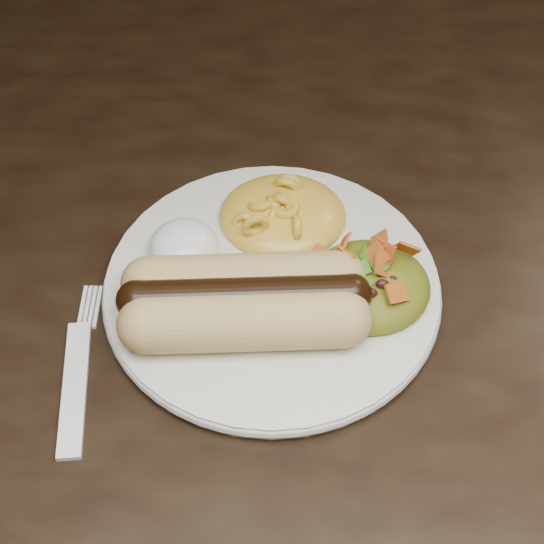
{
  "coord_description": "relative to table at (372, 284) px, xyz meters",
  "views": [
    {
      "loc": [
        -0.08,
        -0.44,
        1.21
      ],
      "look_at": [
        -0.08,
        -0.08,
        0.77
      ],
      "focal_mm": 55.0,
      "sensor_mm": 36.0,
      "label": 1
    }
  ],
  "objects": [
    {
      "name": "hotdog",
      "position": [
        -0.1,
        -0.11,
        0.12
      ],
      "size": [
        0.14,
        0.08,
        0.04
      ],
      "rotation": [
        0.0,
        0.0,
        0.05
      ],
      "color": "#DCB864",
      "rests_on": "plate"
    },
    {
      "name": "fork",
      "position": [
        -0.21,
        -0.16,
        0.09
      ],
      "size": [
        0.04,
        0.16,
        0.0
      ],
      "primitive_type": "cube",
      "rotation": [
        0.0,
        0.0,
        0.09
      ],
      "color": "white",
      "rests_on": "table"
    },
    {
      "name": "table",
      "position": [
        0.0,
        0.0,
        0.0
      ],
      "size": [
        1.6,
        0.9,
        0.75
      ],
      "color": "black",
      "rests_on": "floor"
    },
    {
      "name": "mac_and_cheese",
      "position": [
        -0.08,
        -0.02,
        0.12
      ],
      "size": [
        0.1,
        0.1,
        0.04
      ],
      "primitive_type": "ellipsoid",
      "rotation": [
        0.0,
        0.0,
        -0.13
      ],
      "color": "gold",
      "rests_on": "plate"
    },
    {
      "name": "taco_salad",
      "position": [
        -0.02,
        -0.09,
        0.12
      ],
      "size": [
        0.08,
        0.08,
        0.04
      ],
      "rotation": [
        0.0,
        0.0,
        0.2
      ],
      "color": "#A3741E",
      "rests_on": "plate"
    },
    {
      "name": "sour_cream",
      "position": [
        -0.15,
        -0.06,
        0.12
      ],
      "size": [
        0.05,
        0.05,
        0.03
      ],
      "primitive_type": "ellipsoid",
      "rotation": [
        0.0,
        0.0,
        0.04
      ],
      "color": "white",
      "rests_on": "plate"
    },
    {
      "name": "plate",
      "position": [
        -0.08,
        -0.08,
        0.1
      ],
      "size": [
        0.29,
        0.29,
        0.01
      ],
      "primitive_type": "cylinder",
      "rotation": [
        0.0,
        0.0,
        0.3
      ],
      "color": "silver",
      "rests_on": "table"
    }
  ]
}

